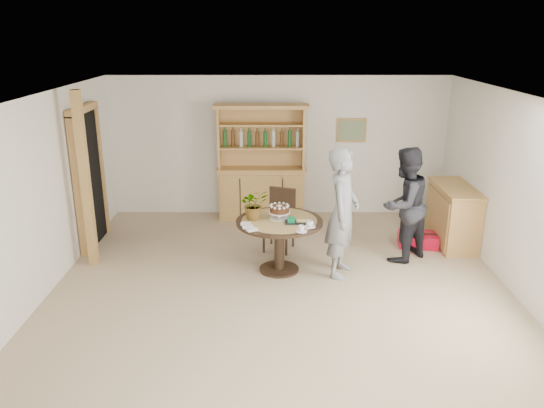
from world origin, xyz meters
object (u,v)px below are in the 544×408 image
at_px(sideboard, 453,215).
at_px(dining_table, 279,230).
at_px(hutch, 262,180).
at_px(red_suitcase, 418,240).
at_px(teen_boy, 342,213).
at_px(dining_chair, 280,215).
at_px(adult_person, 404,205).

xyz_separation_m(sideboard, dining_table, (-2.75, -1.01, 0.13)).
relative_size(hutch, red_suitcase, 3.16).
bearing_deg(sideboard, teen_boy, -149.71).
distance_m(dining_table, red_suitcase, 2.42).
bearing_deg(hutch, dining_table, -82.69).
bearing_deg(red_suitcase, teen_boy, -136.22).
xyz_separation_m(hutch, dining_chair, (0.31, -1.43, -0.15)).
bearing_deg(red_suitcase, dining_table, -150.53).
bearing_deg(teen_boy, hutch, 44.64).
distance_m(dining_chair, teen_boy, 1.29).
xyz_separation_m(dining_table, teen_boy, (0.85, -0.10, 0.29)).
bearing_deg(red_suitcase, adult_person, -121.07).
height_order(hutch, teen_boy, hutch).
bearing_deg(teen_boy, adult_person, -43.55).
relative_size(dining_chair, red_suitcase, 1.46).
bearing_deg(red_suitcase, hutch, 158.65).
xyz_separation_m(dining_table, dining_chair, (0.03, 0.83, -0.07)).
relative_size(dining_table, dining_chair, 1.27).
relative_size(dining_table, adult_person, 0.71).
relative_size(teen_boy, adult_person, 1.06).
height_order(hutch, dining_table, hutch).
relative_size(teen_boy, red_suitcase, 2.77).
height_order(hutch, sideboard, hutch).
distance_m(hutch, dining_table, 2.27).
bearing_deg(teen_boy, red_suitcase, -34.73).
height_order(sideboard, red_suitcase, sideboard).
bearing_deg(dining_chair, hutch, 121.38).
bearing_deg(dining_table, sideboard, 20.17).
relative_size(dining_chair, teen_boy, 0.53).
bearing_deg(dining_table, teen_boy, -6.71).
bearing_deg(red_suitcase, sideboard, 19.08).
bearing_deg(teen_boy, dining_chair, 60.49).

